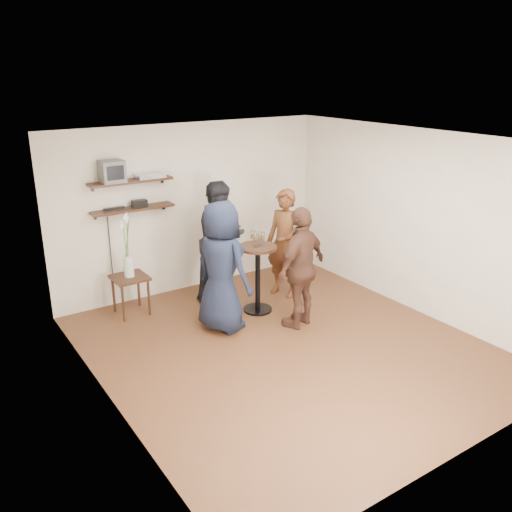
{
  "coord_description": "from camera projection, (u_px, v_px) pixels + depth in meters",
  "views": [
    {
      "loc": [
        -3.72,
        -4.87,
        3.37
      ],
      "look_at": [
        -0.2,
        0.4,
        1.15
      ],
      "focal_mm": 38.0,
      "sensor_mm": 36.0,
      "label": 1
    }
  ],
  "objects": [
    {
      "name": "shelf_lower",
      "position": [
        133.0,
        209.0,
        7.75
      ],
      "size": [
        1.2,
        0.25,
        0.04
      ],
      "primitive_type": "cube",
      "color": "black",
      "rests_on": "room"
    },
    {
      "name": "wine_glass_fr",
      "position": [
        263.0,
        237.0,
        7.57
      ],
      "size": [
        0.07,
        0.07,
        0.2
      ],
      "color": "silver",
      "rests_on": "drinks_table"
    },
    {
      "name": "power_strip",
      "position": [
        114.0,
        208.0,
        7.64
      ],
      "size": [
        0.3,
        0.05,
        0.03
      ],
      "primitive_type": "cube",
      "color": "black",
      "rests_on": "shelf_lower"
    },
    {
      "name": "person_plaid",
      "position": [
        285.0,
        243.0,
        8.24
      ],
      "size": [
        0.6,
        0.71,
        1.67
      ],
      "primitive_type": "imported",
      "rotation": [
        0.0,
        0.0,
        -1.18
      ],
      "color": "maroon",
      "rests_on": "room"
    },
    {
      "name": "crt_monitor",
      "position": [
        112.0,
        171.0,
        7.42
      ],
      "size": [
        0.32,
        0.3,
        0.3
      ],
      "primitive_type": "cube",
      "color": "#59595B",
      "rests_on": "shelf_upper"
    },
    {
      "name": "room",
      "position": [
        288.0,
        251.0,
        6.46
      ],
      "size": [
        4.58,
        5.08,
        2.68
      ],
      "color": "#482617",
      "rests_on": "ground"
    },
    {
      "name": "wine_glass_br",
      "position": [
        260.0,
        236.0,
        7.58
      ],
      "size": [
        0.07,
        0.07,
        0.2
      ],
      "color": "silver",
      "rests_on": "drinks_table"
    },
    {
      "name": "side_table",
      "position": [
        130.0,
        283.0,
        7.68
      ],
      "size": [
        0.48,
        0.48,
        0.57
      ],
      "rotation": [
        0.0,
        0.0,
        0.01
      ],
      "color": "black",
      "rests_on": "room"
    },
    {
      "name": "drinks_table",
      "position": [
        258.0,
        270.0,
        7.72
      ],
      "size": [
        0.54,
        0.54,
        0.99
      ],
      "color": "black",
      "rests_on": "room"
    },
    {
      "name": "wine_glass_bl",
      "position": [
        253.0,
        235.0,
        7.59
      ],
      "size": [
        0.07,
        0.07,
        0.22
      ],
      "color": "silver",
      "rests_on": "drinks_table"
    },
    {
      "name": "vase_lilies",
      "position": [
        128.0,
        256.0,
        7.55
      ],
      "size": [
        0.19,
        0.2,
        0.97
      ],
      "rotation": [
        0.0,
        0.0,
        0.01
      ],
      "color": "silver",
      "rests_on": "side_table"
    },
    {
      "name": "wine_glass_fl",
      "position": [
        256.0,
        237.0,
        7.51
      ],
      "size": [
        0.07,
        0.07,
        0.21
      ],
      "color": "silver",
      "rests_on": "drinks_table"
    },
    {
      "name": "person_navy",
      "position": [
        222.0,
        267.0,
        7.11
      ],
      "size": [
        0.78,
        0.99,
        1.77
      ],
      "primitive_type": "imported",
      "rotation": [
        0.0,
        0.0,
        1.85
      ],
      "color": "#161C32",
      "rests_on": "room"
    },
    {
      "name": "shelf_upper",
      "position": [
        131.0,
        181.0,
        7.62
      ],
      "size": [
        1.2,
        0.25,
        0.04
      ],
      "primitive_type": "cube",
      "color": "black",
      "rests_on": "room"
    },
    {
      "name": "person_brown",
      "position": [
        301.0,
        268.0,
        7.23
      ],
      "size": [
        1.06,
        0.69,
        1.67
      ],
      "primitive_type": "imported",
      "rotation": [
        0.0,
        0.0,
        3.46
      ],
      "color": "#4D2D21",
      "rests_on": "room"
    },
    {
      "name": "person_dark",
      "position": [
        222.0,
        241.0,
        8.11
      ],
      "size": [
        1.02,
        0.87,
        1.81
      ],
      "primitive_type": "imported",
      "rotation": [
        0.0,
        0.0,
        0.23
      ],
      "color": "black",
      "rests_on": "room"
    },
    {
      "name": "radio",
      "position": [
        139.0,
        203.0,
        7.78
      ],
      "size": [
        0.22,
        0.1,
        0.1
      ],
      "primitive_type": "cube",
      "color": "black",
      "rests_on": "shelf_lower"
    },
    {
      "name": "dvd_deck",
      "position": [
        150.0,
        176.0,
        7.75
      ],
      "size": [
        0.4,
        0.24,
        0.06
      ],
      "primitive_type": "cube",
      "color": "silver",
      "rests_on": "shelf_upper"
    }
  ]
}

